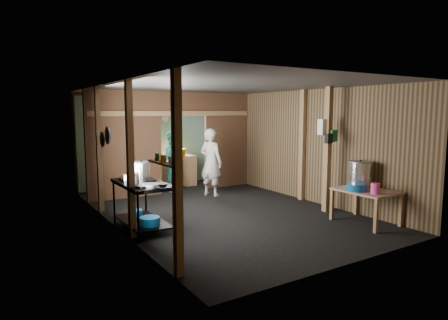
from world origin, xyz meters
TOP-DOWN VIEW (x-y plane):
  - floor at (0.00, 0.00)m, footprint 4.50×7.00m
  - ceiling at (0.00, 0.00)m, footprint 4.50×7.00m
  - wall_back at (0.00, 3.50)m, footprint 4.50×0.00m
  - wall_front at (0.00, -3.50)m, footprint 4.50×0.00m
  - wall_left at (-2.25, 0.00)m, footprint 0.00×7.00m
  - wall_right at (2.25, 0.00)m, footprint 0.00×7.00m
  - partition_left at (-1.32, 2.20)m, footprint 1.85×0.10m
  - partition_right at (1.57, 2.20)m, footprint 1.35×0.10m
  - partition_header at (0.25, 2.20)m, footprint 1.30×0.10m
  - turquoise_panel at (0.00, 3.44)m, footprint 4.40×0.06m
  - back_counter at (0.30, 2.95)m, footprint 1.20×0.50m
  - wall_clock at (0.25, 3.40)m, footprint 0.20×0.03m
  - post_left_a at (-2.18, -2.60)m, footprint 0.10×0.12m
  - post_left_b at (-2.18, -0.80)m, footprint 0.10×0.12m
  - post_left_c at (-2.18, 1.20)m, footprint 0.10×0.12m
  - post_right at (2.18, -0.20)m, footprint 0.10×0.12m
  - post_free at (1.85, -1.30)m, footprint 0.12×0.12m
  - cross_beam at (0.00, 2.15)m, footprint 4.40×0.12m
  - pan_lid_big at (-2.21, 0.40)m, footprint 0.03×0.34m
  - pan_lid_small at (-2.21, 0.80)m, footprint 0.03×0.30m
  - wall_shelf at (-2.15, -2.10)m, footprint 0.14×0.80m
  - jar_white at (-2.15, -2.35)m, footprint 0.07×0.07m
  - jar_yellow at (-2.15, -2.10)m, footprint 0.08×0.08m
  - jar_green at (-2.15, -1.88)m, footprint 0.06×0.06m
  - bag_white at (1.80, -1.22)m, footprint 0.22×0.15m
  - bag_green at (1.92, -1.36)m, footprint 0.16×0.12m
  - bag_black at (1.78, -1.38)m, footprint 0.14×0.10m
  - gas_range at (-1.88, -0.47)m, footprint 0.75×1.45m
  - prep_table at (1.83, -2.30)m, footprint 0.78×1.08m
  - stove_pot_large at (-1.71, -0.01)m, footprint 0.41×0.41m
  - stove_pot_med at (-2.05, -0.51)m, footprint 0.25×0.25m
  - stove_saucepan at (-2.05, -0.10)m, footprint 0.18×0.18m
  - frying_pan at (-1.88, -0.94)m, footprint 0.30×0.52m
  - blue_tub_front at (-1.88, -0.81)m, footprint 0.34×0.34m
  - blue_tub_back at (-1.88, -0.09)m, footprint 0.27×0.27m
  - stock_pot at (1.96, -2.05)m, footprint 0.59×0.59m
  - wash_basin at (1.61, -2.26)m, footprint 0.47×0.47m
  - pink_bucket at (1.70, -2.60)m, footprint 0.20×0.20m
  - knife at (1.74, -2.74)m, footprint 0.30×0.11m
  - yellow_tub at (0.46, 2.95)m, footprint 0.37×0.37m
  - red_cup at (0.11, 2.95)m, footprint 0.12×0.12m
  - cook at (0.58, 1.34)m, footprint 0.62×0.72m
  - worker_back at (0.07, 2.64)m, footprint 0.89×0.77m

SIDE VIEW (x-z plane):
  - floor at x=0.00m, z-range 0.00..0.00m
  - blue_tub_back at x=-1.88m, z-range 0.17..0.27m
  - blue_tub_front at x=-1.88m, z-range 0.17..0.31m
  - prep_table at x=1.83m, z-range 0.00..0.64m
  - back_counter at x=0.30m, z-range 0.00..0.85m
  - gas_range at x=-1.88m, z-range 0.00..0.86m
  - knife at x=1.74m, z-range 0.64..0.65m
  - wash_basin at x=1.61m, z-range 0.64..0.77m
  - pink_bucket at x=1.70m, z-range 0.64..0.82m
  - worker_back at x=0.07m, z-range 0.00..1.57m
  - cook at x=0.58m, z-range 0.00..1.68m
  - stock_pot at x=1.96m, z-range 0.62..1.14m
  - frying_pan at x=-1.88m, z-range 0.85..0.92m
  - stove_saucepan at x=-2.05m, z-range 0.86..0.96m
  - red_cup at x=0.11m, z-range 0.85..0.99m
  - stove_pot_med at x=-2.05m, z-range 0.84..1.04m
  - yellow_tub at x=0.46m, z-range 0.85..1.05m
  - stove_pot_large at x=-1.71m, z-range 0.84..1.16m
  - turquoise_panel at x=0.00m, z-range 0.00..2.50m
  - wall_back at x=0.00m, z-range 0.00..2.60m
  - wall_front at x=0.00m, z-range 0.00..2.60m
  - wall_left at x=-2.25m, z-range 0.00..2.60m
  - wall_right at x=2.25m, z-range 0.00..2.60m
  - partition_left at x=-1.32m, z-range 0.00..2.60m
  - partition_right at x=1.57m, z-range 0.00..2.60m
  - post_left_a at x=-2.18m, z-range 0.00..2.60m
  - post_left_b at x=-2.18m, z-range 0.00..2.60m
  - post_left_c at x=-2.18m, z-range 0.00..2.60m
  - post_right at x=2.18m, z-range 0.00..2.60m
  - post_free at x=1.85m, z-range 0.00..2.60m
  - wall_shelf at x=-2.15m, z-range 1.39..1.41m
  - jar_white at x=-2.15m, z-range 1.42..1.52m
  - jar_yellow at x=-2.15m, z-range 1.42..1.52m
  - jar_green at x=-2.15m, z-range 1.42..1.52m
  - pan_lid_small at x=-2.21m, z-range 1.40..1.70m
  - bag_black at x=1.78m, z-range 1.45..1.65m
  - bag_green at x=1.92m, z-range 1.48..1.72m
  - pan_lid_big at x=-2.21m, z-range 1.48..1.82m
  - bag_white at x=1.80m, z-range 1.62..1.94m
  - wall_clock at x=0.25m, z-range 1.80..2.00m
  - cross_beam at x=0.00m, z-range 1.99..2.11m
  - partition_header at x=0.25m, z-range 2.00..2.60m
  - ceiling at x=0.00m, z-range 2.60..2.60m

